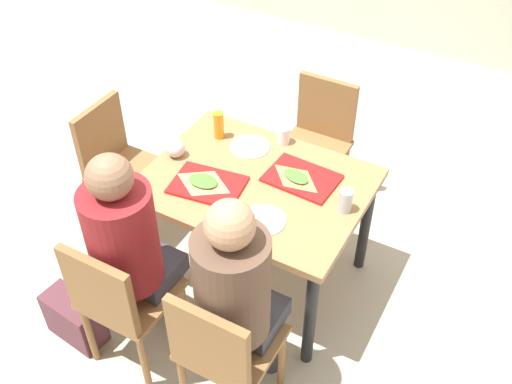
% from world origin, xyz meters
% --- Properties ---
extents(ground_plane, '(10.00, 10.00, 0.02)m').
position_xyz_m(ground_plane, '(0.00, 0.00, -0.01)').
color(ground_plane, '#B2AD9E').
extents(main_table, '(1.13, 0.86, 0.73)m').
position_xyz_m(main_table, '(0.00, 0.00, 0.64)').
color(main_table, '#9E7247').
rests_on(main_table, ground_plane).
extents(chair_near_left, '(0.40, 0.40, 0.86)m').
position_xyz_m(chair_near_left, '(-0.28, -0.81, 0.50)').
color(chair_near_left, olive).
rests_on(chair_near_left, ground_plane).
extents(chair_near_right, '(0.40, 0.40, 0.86)m').
position_xyz_m(chair_near_right, '(0.28, -0.81, 0.50)').
color(chair_near_right, olive).
rests_on(chair_near_right, ground_plane).
extents(chair_far_side, '(0.40, 0.40, 0.86)m').
position_xyz_m(chair_far_side, '(0.00, 0.81, 0.50)').
color(chair_far_side, olive).
rests_on(chair_far_side, ground_plane).
extents(chair_left_end, '(0.40, 0.40, 0.86)m').
position_xyz_m(chair_left_end, '(-0.95, 0.00, 0.50)').
color(chair_left_end, olive).
rests_on(chair_left_end, ground_plane).
extents(person_in_red, '(0.32, 0.42, 1.27)m').
position_xyz_m(person_in_red, '(-0.28, -0.67, 0.75)').
color(person_in_red, '#383842').
rests_on(person_in_red, ground_plane).
extents(person_in_brown_jacket, '(0.32, 0.42, 1.27)m').
position_xyz_m(person_in_brown_jacket, '(0.28, -0.67, 0.75)').
color(person_in_brown_jacket, '#383842').
rests_on(person_in_brown_jacket, ground_plane).
extents(tray_red_near, '(0.39, 0.31, 0.02)m').
position_xyz_m(tray_red_near, '(-0.20, -0.15, 0.74)').
color(tray_red_near, red).
rests_on(tray_red_near, main_table).
extents(tray_red_far, '(0.37, 0.28, 0.02)m').
position_xyz_m(tray_red_far, '(0.20, 0.13, 0.74)').
color(tray_red_far, red).
rests_on(tray_red_far, main_table).
extents(paper_plate_center, '(0.22, 0.22, 0.01)m').
position_xyz_m(paper_plate_center, '(-0.17, 0.24, 0.73)').
color(paper_plate_center, white).
rests_on(paper_plate_center, main_table).
extents(paper_plate_near_edge, '(0.22, 0.22, 0.01)m').
position_xyz_m(paper_plate_near_edge, '(0.17, -0.24, 0.73)').
color(paper_plate_near_edge, white).
rests_on(paper_plate_near_edge, main_table).
extents(pizza_slice_a, '(0.23, 0.16, 0.02)m').
position_xyz_m(pizza_slice_a, '(-0.22, -0.16, 0.75)').
color(pizza_slice_a, '#DBAD60').
rests_on(pizza_slice_a, tray_red_near).
extents(pizza_slice_b, '(0.25, 0.19, 0.02)m').
position_xyz_m(pizza_slice_b, '(0.18, 0.10, 0.75)').
color(pizza_slice_b, tan).
rests_on(pizza_slice_b, tray_red_far).
extents(plastic_cup_a, '(0.07, 0.07, 0.10)m').
position_xyz_m(plastic_cup_a, '(-0.03, 0.37, 0.78)').
color(plastic_cup_a, white).
rests_on(plastic_cup_a, main_table).
extents(plastic_cup_b, '(0.07, 0.07, 0.10)m').
position_xyz_m(plastic_cup_b, '(0.03, -0.37, 0.78)').
color(plastic_cup_b, white).
rests_on(plastic_cup_b, main_table).
extents(soda_can, '(0.07, 0.07, 0.12)m').
position_xyz_m(soda_can, '(0.48, 0.02, 0.79)').
color(soda_can, '#B7BCC6').
rests_on(soda_can, main_table).
extents(condiment_bottle, '(0.06, 0.06, 0.16)m').
position_xyz_m(condiment_bottle, '(-0.37, 0.24, 0.81)').
color(condiment_bottle, orange).
rests_on(condiment_bottle, main_table).
extents(foil_bundle, '(0.10, 0.10, 0.10)m').
position_xyz_m(foil_bundle, '(-0.48, -0.02, 0.78)').
color(foil_bundle, silver).
rests_on(foil_bundle, main_table).
extents(handbag, '(0.34, 0.19, 0.28)m').
position_xyz_m(handbag, '(-0.63, -0.83, 0.14)').
color(handbag, '#592D38').
rests_on(handbag, ground_plane).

